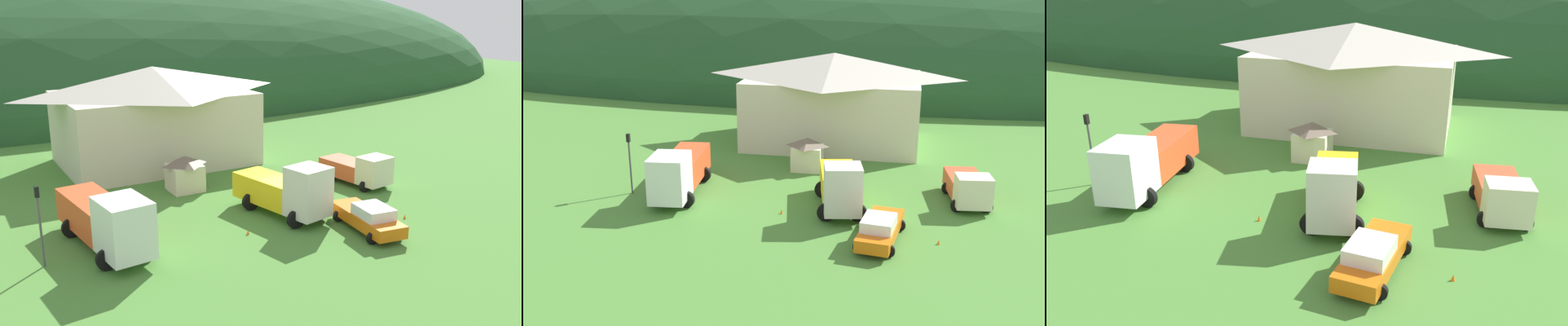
% 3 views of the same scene
% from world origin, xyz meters
% --- Properties ---
extents(ground_plane, '(200.00, 200.00, 0.00)m').
position_xyz_m(ground_plane, '(0.00, 0.00, 0.00)').
color(ground_plane, '#477F33').
extents(forested_hill_backdrop, '(163.37, 60.00, 36.39)m').
position_xyz_m(forested_hill_backdrop, '(0.00, 56.85, 0.00)').
color(forested_hill_backdrop, '#234C28').
rests_on(forested_hill_backdrop, ground).
extents(depot_building, '(15.72, 11.17, 7.84)m').
position_xyz_m(depot_building, '(-2.53, 15.58, 4.04)').
color(depot_building, beige).
rests_on(depot_building, ground).
extents(play_shed_cream, '(2.40, 2.30, 2.51)m').
position_xyz_m(play_shed_cream, '(-3.45, 7.32, 1.29)').
color(play_shed_cream, beige).
rests_on(play_shed_cream, ground).
extents(heavy_rig_white, '(3.58, 8.69, 3.43)m').
position_xyz_m(heavy_rig_white, '(-10.94, 0.05, 1.72)').
color(heavy_rig_white, white).
rests_on(heavy_rig_white, ground).
extents(flatbed_truck_yellow, '(3.74, 7.05, 3.51)m').
position_xyz_m(flatbed_truck_yellow, '(-0.07, -0.52, 1.67)').
color(flatbed_truck_yellow, silver).
rests_on(flatbed_truck_yellow, ground).
extents(light_truck_cream, '(3.02, 5.62, 2.36)m').
position_xyz_m(light_truck_cream, '(7.90, 2.21, 1.16)').
color(light_truck_cream, beige).
rests_on(light_truck_cream, ground).
extents(service_pickup_orange, '(2.76, 5.54, 1.66)m').
position_xyz_m(service_pickup_orange, '(2.65, -4.88, 0.83)').
color(service_pickup_orange, orange).
rests_on(service_pickup_orange, ground).
extents(traffic_light_west, '(0.20, 0.32, 4.18)m').
position_xyz_m(traffic_light_west, '(-14.26, -0.25, 2.56)').
color(traffic_light_west, '#4C4C51').
rests_on(traffic_light_west, ground).
extents(traffic_cone_near_pickup, '(0.36, 0.36, 0.58)m').
position_xyz_m(traffic_cone_near_pickup, '(-3.55, -1.85, 0.00)').
color(traffic_cone_near_pickup, orange).
rests_on(traffic_cone_near_pickup, ground).
extents(traffic_cone_mid_row, '(0.36, 0.36, 0.55)m').
position_xyz_m(traffic_cone_mid_row, '(5.88, -4.52, 0.00)').
color(traffic_cone_mid_row, orange).
rests_on(traffic_cone_mid_row, ground).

